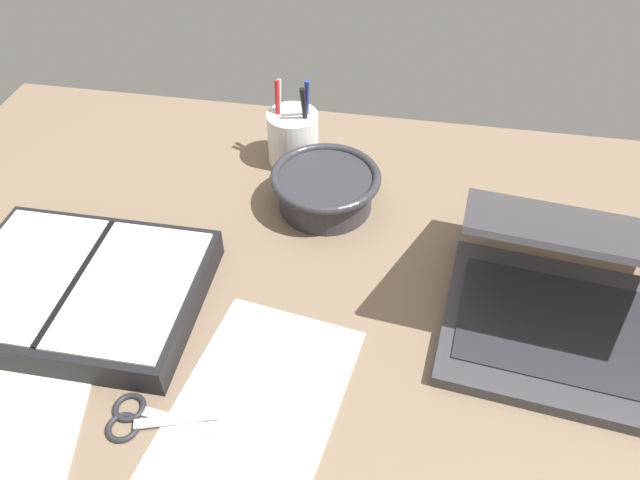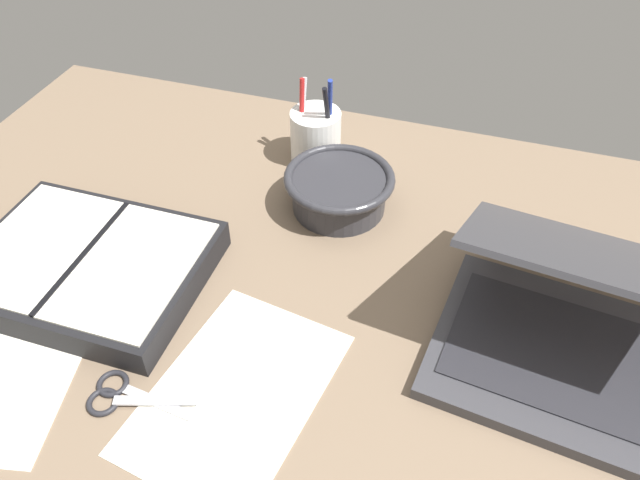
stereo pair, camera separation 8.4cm
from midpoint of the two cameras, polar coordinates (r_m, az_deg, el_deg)
The scene contains 8 objects.
desk_top at distance 85.09cm, azimuth 1.69°, elevation -7.09°, with size 140.00×100.00×2.00cm, color #75604C.
laptop at distance 83.80cm, azimuth 24.58°, elevation -7.08°, with size 33.34×33.59×18.87cm.
bowl at distance 97.66cm, azimuth 4.22°, elevation 4.57°, with size 17.28×17.28×6.46cm.
pen_cup at distance 107.29cm, azimuth 1.86°, elevation 9.43°, with size 8.59×8.59×16.36cm.
planner at distance 91.26cm, azimuth -18.05°, elevation -2.43°, with size 32.10×25.17×4.70cm.
scissors at distance 78.63cm, azimuth -14.89°, elevation -13.70°, with size 13.11×6.47×0.80cm.
paper_sheet_front at distance 76.87cm, azimuth -4.47°, elevation -13.88°, with size 18.58×27.51×0.16cm, color silver.
paper_sheet_beside_planner at distance 86.45cm, azimuth -24.27°, elevation -10.31°, with size 18.19×27.07×0.16cm, color silver.
Camera 2 is at (18.27, -51.39, 66.52)cm, focal length 35.00 mm.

